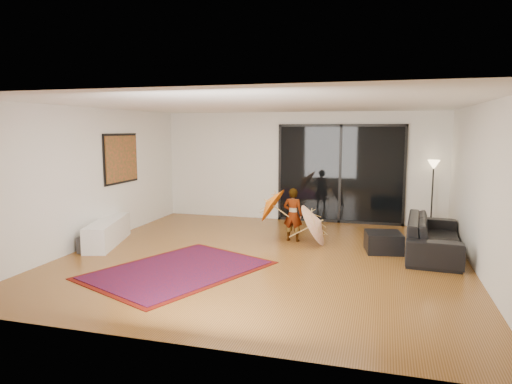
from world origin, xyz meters
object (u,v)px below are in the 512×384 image
at_px(sofa, 434,236).
at_px(ottoman, 383,242).
at_px(child, 293,215).
at_px(media_console, 108,232).

distance_m(sofa, ottoman, 0.90).
distance_m(ottoman, child, 1.87).
xyz_separation_m(media_console, child, (3.51, 1.25, 0.31)).
xyz_separation_m(media_console, ottoman, (5.31, 0.88, -0.06)).
bearing_deg(ottoman, child, 168.45).
bearing_deg(ottoman, sofa, 6.42).
bearing_deg(child, media_console, 23.12).
bearing_deg(child, sofa, 177.80).
bearing_deg(sofa, media_console, 103.48).
height_order(media_console, child, child).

